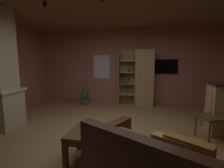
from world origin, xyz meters
name	(u,v)px	position (x,y,z in m)	size (l,w,h in m)	color
floor	(108,138)	(0.00, 0.00, -0.01)	(6.39, 5.73, 0.02)	#A37A4C
wall_back	(125,67)	(0.00, 2.89, 1.34)	(6.51, 0.06, 2.68)	#AD7060
window_pane_back	(102,67)	(-0.89, 2.86, 1.36)	(0.61, 0.01, 0.87)	white
bookshelf_cabinet	(142,78)	(0.62, 2.62, 0.97)	(1.21, 0.41, 1.95)	tan
coffee_table	(90,137)	(-0.11, -0.78, 0.37)	(0.67, 0.59, 0.46)	brown
table_book_0	(90,129)	(-0.15, -0.70, 0.47)	(0.11, 0.10, 0.02)	#B22D2D
table_book_1	(86,128)	(-0.19, -0.73, 0.49)	(0.11, 0.10, 0.03)	brown
dining_chair	(215,114)	(2.07, 0.34, 0.53)	(0.55, 0.55, 0.92)	brown
potted_floor_plant	(85,96)	(-1.36, 2.28, 0.33)	(0.30, 0.34, 0.61)	#4C4C51
wall_mounted_tv	(164,67)	(1.38, 2.83, 1.38)	(0.88, 0.06, 0.50)	black
track_light_spot_1	(45,4)	(-1.20, -0.12, 2.61)	(0.07, 0.07, 0.09)	black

